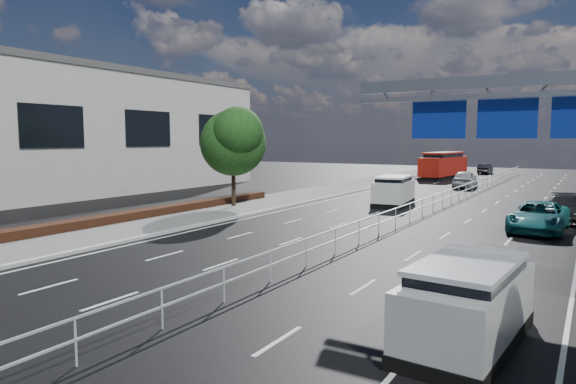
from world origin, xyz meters
The scene contains 13 objects.
ground centered at (0.00, 0.00, 0.00)m, with size 160.00×160.00×0.00m, color black.
median_fence centered at (0.00, 22.50, 0.53)m, with size 0.05×85.00×1.02m.
hedge_near centered at (-13.30, 5.00, 0.36)m, with size 1.00×36.00×0.44m, color black.
overhead_gantry centered at (6.74, 10.05, 5.61)m, with size 10.24×0.38×7.45m.
near_building centered at (-30.00, 18.00, 5.00)m, with size 12.00×38.00×10.00m, color beige.
near_tree_back centered at (-11.94, 17.97, 4.61)m, with size 4.84×4.51×6.69m.
white_minivan centered at (-3.14, 24.62, 1.01)m, with size 2.55×4.93×2.06m.
red_bus centered at (-6.48, 51.49, 1.62)m, with size 3.30×10.59×3.12m.
near_car_silver centered at (-1.81, 41.00, 0.83)m, with size 1.97×4.90×1.67m, color #A9ACB1.
near_car_dark centered at (-3.84, 62.96, 0.67)m, with size 1.43×4.09×1.35m, color black.
silver_minivan centered at (6.50, 2.00, 0.94)m, with size 2.31×4.73×1.91m.
parked_car_teal centered at (6.50, 18.51, 0.74)m, with size 2.46×5.33×1.48m, color #176468.
parked_car_dark centered at (7.40, 22.99, 0.73)m, with size 2.04×5.01×1.45m, color black.
Camera 1 is at (8.77, -9.53, 4.55)m, focal length 32.00 mm.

